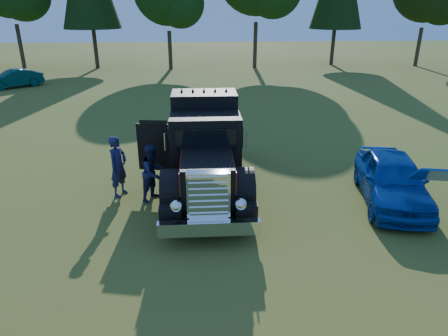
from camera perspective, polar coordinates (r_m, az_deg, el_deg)
ground at (r=10.71m, az=4.99°, el=-9.03°), size 120.00×120.00×0.00m
diamond_t_truck at (r=12.46m, az=-2.68°, el=2.19°), size 3.37×7.16×3.00m
hotrod_coupe at (r=12.93m, az=22.89°, el=-1.44°), size 2.58×4.54×1.89m
spectator_near at (r=12.66m, az=-14.87°, el=0.23°), size 0.73×0.83×1.92m
spectator_far at (r=12.20m, az=-10.09°, el=-0.63°), size 1.03×1.08×1.75m
distant_teal_car at (r=33.29m, az=-27.80°, el=11.23°), size 3.79×3.51×1.27m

